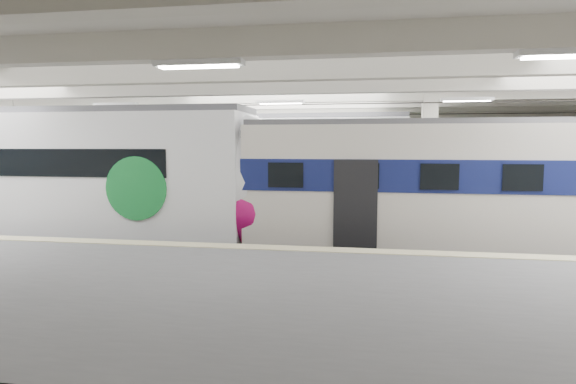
# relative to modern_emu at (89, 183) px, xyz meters

# --- Properties ---
(station_hall) EXTENTS (36.00, 24.00, 5.75)m
(station_hall) POSITION_rel_modern_emu_xyz_m (5.95, -1.74, 0.95)
(station_hall) COLOR black
(station_hall) RESTS_ON ground
(modern_emu) EXTENTS (14.57, 3.01, 4.66)m
(modern_emu) POSITION_rel_modern_emu_xyz_m (0.00, 0.00, 0.00)
(modern_emu) COLOR white
(modern_emu) RESTS_ON ground
(older_rer) EXTENTS (12.70, 2.80, 4.22)m
(older_rer) POSITION_rel_modern_emu_xyz_m (11.68, 0.00, -0.08)
(older_rer) COLOR silver
(older_rer) RESTS_ON ground
(far_train) EXTENTS (15.00, 3.62, 4.72)m
(far_train) POSITION_rel_modern_emu_xyz_m (2.97, 5.50, 0.15)
(far_train) COLOR white
(far_train) RESTS_ON ground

